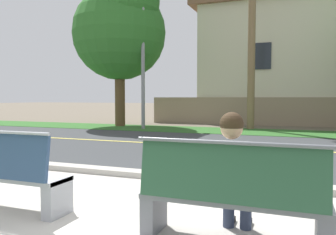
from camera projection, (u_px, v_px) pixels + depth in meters
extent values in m
plane|color=#665B4C|center=(232.00, 141.00, 11.01)|extent=(140.00, 140.00, 0.00)
cube|color=#B7B2A8|center=(112.00, 218.00, 3.92)|extent=(44.00, 3.60, 0.01)
cube|color=#ADA89E|center=(171.00, 177.00, 5.74)|extent=(44.00, 0.30, 0.11)
cube|color=#383A3D|center=(222.00, 147.00, 9.61)|extent=(52.00, 8.00, 0.01)
cube|color=#E0CC4C|center=(222.00, 147.00, 9.61)|extent=(48.00, 0.14, 0.01)
cube|color=#2D6026|center=(246.00, 131.00, 13.90)|extent=(48.00, 2.80, 0.02)
cube|color=#9EA0A8|center=(58.00, 198.00, 3.95)|extent=(0.14, 0.40, 0.45)
cube|color=#9EA0A8|center=(4.00, 175.00, 4.22)|extent=(1.74, 0.44, 0.05)
cube|color=slate|center=(154.00, 210.00, 3.52)|extent=(0.14, 0.40, 0.45)
cube|color=slate|center=(325.00, 232.00, 2.95)|extent=(0.14, 0.40, 0.45)
cube|color=slate|center=(232.00, 199.00, 3.22)|extent=(1.74, 0.44, 0.05)
cube|color=#285138|center=(228.00, 174.00, 3.02)|extent=(1.67, 0.12, 0.52)
cylinder|color=slate|center=(229.00, 143.00, 3.00)|extent=(1.74, 0.04, 0.04)
cylinder|color=#333D56|center=(225.00, 185.00, 3.43)|extent=(0.15, 0.42, 0.15)
cylinder|color=#333D56|center=(243.00, 186.00, 3.37)|extent=(0.15, 0.42, 0.15)
cylinder|color=#333D56|center=(229.00, 208.00, 3.62)|extent=(0.12, 0.12, 0.43)
cube|color=black|center=(230.00, 222.00, 3.71)|extent=(0.09, 0.24, 0.07)
cylinder|color=#333D56|center=(246.00, 210.00, 3.56)|extent=(0.12, 0.12, 0.43)
cube|color=black|center=(247.00, 224.00, 3.65)|extent=(0.09, 0.24, 0.07)
cube|color=silver|center=(231.00, 170.00, 3.21)|extent=(0.34, 0.20, 0.52)
cylinder|color=silver|center=(209.00, 165.00, 3.30)|extent=(0.09, 0.09, 0.46)
cylinder|color=silver|center=(255.00, 169.00, 3.15)|extent=(0.09, 0.09, 0.46)
sphere|color=tan|center=(232.00, 128.00, 3.20)|extent=(0.21, 0.21, 0.21)
sphere|color=#382819|center=(232.00, 124.00, 3.19)|extent=(0.22, 0.22, 0.22)
cylinder|color=gray|center=(143.00, 47.00, 14.89)|extent=(0.16, 0.16, 7.19)
cylinder|color=brown|center=(120.00, 97.00, 16.62)|extent=(0.49, 0.49, 2.80)
sphere|color=#2D6B28|center=(119.00, 33.00, 16.44)|extent=(4.47, 4.47, 4.47)
sphere|color=#2D6B28|center=(126.00, 2.00, 15.85)|extent=(3.13, 3.13, 3.13)
cylinder|color=brown|center=(252.00, 29.00, 14.79)|extent=(0.32, 0.32, 8.69)
cube|color=gray|center=(277.00, 112.00, 16.78)|extent=(13.00, 0.36, 1.40)
cube|color=beige|center=(315.00, 66.00, 18.99)|extent=(11.73, 6.40, 6.25)
cube|color=brown|center=(316.00, 4.00, 18.79)|extent=(12.67, 6.91, 0.60)
cube|color=#232833|center=(260.00, 56.00, 16.90)|extent=(1.10, 0.06, 1.30)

